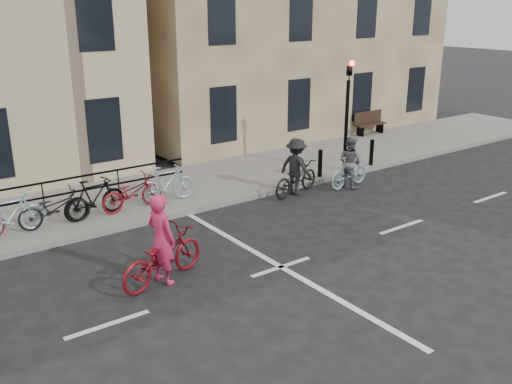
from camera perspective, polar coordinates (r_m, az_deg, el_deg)
ground at (r=12.64m, az=2.52°, el=-7.52°), size 120.00×120.00×0.00m
sidewalk at (r=16.11m, az=-22.75°, el=-2.85°), size 46.00×4.00×0.15m
traffic_light at (r=19.01m, az=9.15°, el=8.89°), size 0.18×0.30×3.90m
bollard_east at (r=18.52m, az=6.43°, el=2.88°), size 0.14×0.14×0.90m
bollard_west at (r=20.18m, az=11.48°, el=3.92°), size 0.14×0.14×0.90m
bench at (r=25.05m, az=11.25°, el=6.89°), size 1.60×0.41×0.97m
parked_bikes at (r=15.07m, az=-21.61°, el=-1.82°), size 9.35×1.23×1.05m
cyclist_pink at (r=11.90m, az=-9.37°, el=-5.97°), size 2.26×1.32×1.91m
cyclist_grey at (r=18.04m, az=9.34°, el=2.50°), size 1.71×0.84×1.62m
cyclist_dark at (r=17.13m, az=4.02°, el=1.94°), size 2.04×1.23×1.73m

